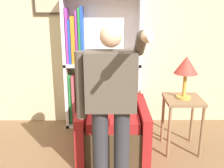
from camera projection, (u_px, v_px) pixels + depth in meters
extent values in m
cube|color=beige|center=(96.00, 29.00, 3.73)|extent=(8.00, 0.06, 2.80)
cube|color=white|center=(66.00, 64.00, 3.70)|extent=(0.04, 0.28, 1.86)
cube|color=white|center=(139.00, 64.00, 3.70)|extent=(0.04, 0.28, 1.86)
cube|color=white|center=(103.00, 62.00, 3.83)|extent=(1.07, 0.01, 1.86)
cube|color=white|center=(103.00, 123.00, 3.97)|extent=(1.07, 0.28, 0.04)
cube|color=white|center=(103.00, 64.00, 3.70)|extent=(1.07, 0.28, 0.04)
cube|color=#238438|center=(71.00, 99.00, 3.85)|extent=(0.04, 0.16, 0.74)
cube|color=#BC4C56|center=(74.00, 99.00, 3.85)|extent=(0.05, 0.23, 0.74)
cube|color=#BC4C56|center=(78.00, 104.00, 3.87)|extent=(0.03, 0.16, 0.59)
cube|color=gold|center=(79.00, 96.00, 3.84)|extent=(0.03, 0.24, 0.84)
cube|color=orange|center=(82.00, 96.00, 3.84)|extent=(0.05, 0.22, 0.82)
cube|color=#5B99A8|center=(86.00, 103.00, 3.87)|extent=(0.05, 0.20, 0.60)
cube|color=purple|center=(68.00, 36.00, 3.58)|extent=(0.03, 0.21, 0.75)
cube|color=#1E47B2|center=(70.00, 42.00, 3.60)|extent=(0.03, 0.22, 0.60)
cube|color=orange|center=(74.00, 40.00, 3.60)|extent=(0.05, 0.22, 0.64)
cube|color=purple|center=(77.00, 37.00, 3.59)|extent=(0.03, 0.23, 0.72)
cube|color=#238438|center=(80.00, 36.00, 3.58)|extent=(0.03, 0.21, 0.75)
cube|color=#1E47B2|center=(82.00, 35.00, 3.58)|extent=(0.03, 0.22, 0.77)
cube|color=#4C3823|center=(113.00, 135.00, 3.23)|extent=(0.63, 0.81, 0.41)
cube|color=#A31E1E|center=(113.00, 116.00, 3.11)|extent=(0.59, 0.69, 0.12)
cube|color=#A31E1E|center=(113.00, 89.00, 3.44)|extent=(0.63, 0.16, 0.95)
cube|color=#A31E1E|center=(83.00, 128.00, 3.20)|extent=(0.10, 0.89, 0.59)
cube|color=#A31E1E|center=(142.00, 128.00, 3.21)|extent=(0.10, 0.89, 0.59)
cylinder|color=#2D2D33|center=(100.00, 149.00, 2.51)|extent=(0.15, 0.15, 0.83)
cylinder|color=#2D2D33|center=(122.00, 149.00, 2.51)|extent=(0.15, 0.15, 0.83)
cube|color=#51473D|center=(111.00, 81.00, 2.31)|extent=(0.45, 0.24, 0.53)
sphere|color=#DBAD89|center=(111.00, 36.00, 2.19)|extent=(0.19, 0.19, 0.19)
cylinder|color=#51473D|center=(80.00, 86.00, 2.32)|extent=(0.09, 0.09, 0.61)
cylinder|color=#51473D|center=(141.00, 44.00, 2.10)|extent=(0.09, 0.28, 0.23)
cylinder|color=#51473D|center=(145.00, 36.00, 1.84)|extent=(0.08, 0.27, 0.10)
sphere|color=#DBAD89|center=(147.00, 36.00, 1.71)|extent=(0.09, 0.09, 0.09)
cylinder|color=white|center=(150.00, 38.00, 1.62)|extent=(0.04, 0.15, 0.04)
cube|color=#846647|center=(183.00, 100.00, 3.11)|extent=(0.44, 0.44, 0.04)
cylinder|color=#846647|center=(169.00, 133.00, 3.03)|extent=(0.04, 0.04, 0.64)
cylinder|color=#846647|center=(202.00, 133.00, 3.03)|extent=(0.04, 0.04, 0.64)
cylinder|color=#846647|center=(163.00, 119.00, 3.39)|extent=(0.04, 0.04, 0.64)
cylinder|color=#846647|center=(192.00, 119.00, 3.39)|extent=(0.04, 0.04, 0.64)
cylinder|color=gold|center=(184.00, 97.00, 3.10)|extent=(0.17, 0.17, 0.02)
cylinder|color=gold|center=(185.00, 85.00, 3.06)|extent=(0.04, 0.04, 0.28)
cone|color=#B2382D|center=(186.00, 65.00, 2.99)|extent=(0.27, 0.27, 0.20)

